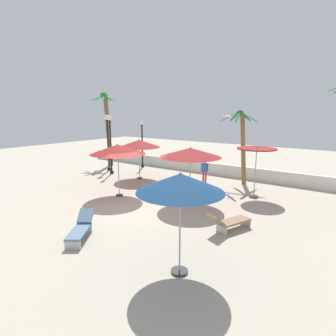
% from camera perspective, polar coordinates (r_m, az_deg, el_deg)
% --- Properties ---
extents(ground_plane, '(56.00, 56.00, 0.00)m').
position_cam_1_polar(ground_plane, '(13.84, -7.42, -7.73)').
color(ground_plane, '#B2A893').
extents(boundary_wall, '(25.20, 0.30, 0.85)m').
position_cam_1_polar(boundary_wall, '(20.64, 9.17, -0.13)').
color(boundary_wall, silver).
rests_on(boundary_wall, ground_plane).
extents(patio_umbrella_0, '(2.96, 2.96, 2.88)m').
position_cam_1_polar(patio_umbrella_0, '(14.96, -10.34, 3.79)').
color(patio_umbrella_0, '#333338').
rests_on(patio_umbrella_0, ground_plane).
extents(patio_umbrella_1, '(2.91, 2.91, 2.73)m').
position_cam_1_polar(patio_umbrella_1, '(18.81, -6.02, 5.03)').
color(patio_umbrella_1, '#333338').
rests_on(patio_umbrella_1, ground_plane).
extents(patio_umbrella_2, '(2.42, 2.42, 2.97)m').
position_cam_1_polar(patio_umbrella_2, '(7.43, 2.55, -3.21)').
color(patio_umbrella_2, '#333338').
rests_on(patio_umbrella_2, ground_plane).
extents(patio_umbrella_3, '(3.04, 3.04, 2.88)m').
position_cam_1_polar(patio_umbrella_3, '(13.47, 4.64, 3.16)').
color(patio_umbrella_3, '#333338').
rests_on(patio_umbrella_3, ground_plane).
extents(patio_umbrella_4, '(2.03, 2.03, 2.78)m').
position_cam_1_polar(patio_umbrella_4, '(15.21, 17.82, 3.02)').
color(patio_umbrella_4, '#333338').
rests_on(patio_umbrella_4, ground_plane).
extents(palm_tree_0, '(2.15, 2.16, 6.19)m').
position_cam_1_polar(palm_tree_0, '(24.19, -12.49, 9.39)').
color(palm_tree_0, brown).
rests_on(palm_tree_0, ground_plane).
extents(palm_tree_2, '(2.48, 2.54, 4.68)m').
position_cam_1_polar(palm_tree_2, '(18.05, 15.03, 6.00)').
color(palm_tree_2, brown).
rests_on(palm_tree_2, ground_plane).
extents(lamp_post_0, '(0.41, 0.41, 4.33)m').
position_cam_1_polar(lamp_post_0, '(21.96, -12.36, 6.81)').
color(lamp_post_0, black).
rests_on(lamp_post_0, ground_plane).
extents(lamp_post_1, '(0.31, 0.31, 3.81)m').
position_cam_1_polar(lamp_post_1, '(22.85, -5.36, 5.40)').
color(lamp_post_1, black).
rests_on(lamp_post_1, ground_plane).
extents(lamp_post_2, '(0.31, 0.31, 4.22)m').
position_cam_1_polar(lamp_post_2, '(20.73, -11.78, 5.18)').
color(lamp_post_2, black).
rests_on(lamp_post_2, ground_plane).
extents(lounge_chair_0, '(1.21, 1.95, 0.84)m').
position_cam_1_polar(lounge_chair_0, '(11.10, 12.55, -10.72)').
color(lounge_chair_0, '#B7B7BC').
rests_on(lounge_chair_0, ground_plane).
extents(lounge_chair_1, '(1.53, 1.85, 0.83)m').
position_cam_1_polar(lounge_chair_1, '(10.76, -17.58, -11.68)').
color(lounge_chair_1, '#B7B7BC').
rests_on(lounge_chair_1, ground_plane).
extents(guest_0, '(0.55, 0.30, 1.54)m').
position_cam_1_polar(guest_0, '(17.80, 7.58, -0.30)').
color(guest_0, '#D8333F').
rests_on(guest_0, ground_plane).
extents(seagull_0, '(1.01, 1.00, 0.14)m').
position_cam_1_polar(seagull_0, '(17.24, 11.96, 10.42)').
color(seagull_0, white).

